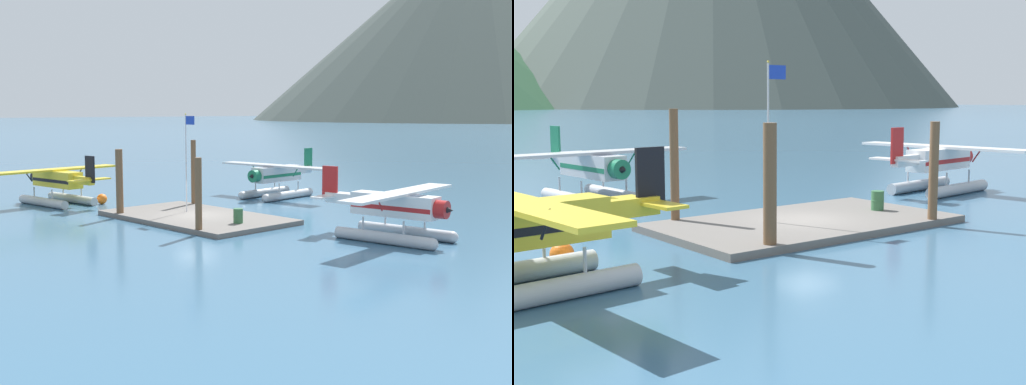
% 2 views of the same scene
% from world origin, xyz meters
% --- Properties ---
extents(ground_plane, '(1200.00, 1200.00, 0.00)m').
position_xyz_m(ground_plane, '(0.00, 0.00, 0.00)').
color(ground_plane, '#38607F').
extents(dock_platform, '(12.42, 7.01, 0.30)m').
position_xyz_m(dock_platform, '(0.00, 0.00, 0.15)').
color(dock_platform, '#66605B').
rests_on(dock_platform, ground).
extents(piling_near_left, '(0.47, 0.47, 4.50)m').
position_xyz_m(piling_near_left, '(-4.21, -3.03, 2.25)').
color(piling_near_left, brown).
rests_on(piling_near_left, ground).
extents(piling_near_right, '(0.39, 0.39, 4.39)m').
position_xyz_m(piling_near_right, '(4.27, -3.26, 2.20)').
color(piling_near_right, brown).
rests_on(piling_near_right, ground).
extents(piling_far_left, '(0.37, 0.37, 4.92)m').
position_xyz_m(piling_far_left, '(-4.31, 3.27, 2.46)').
color(piling_far_left, brown).
rests_on(piling_far_left, ground).
extents(flagpole, '(0.95, 0.10, 6.53)m').
position_xyz_m(flagpole, '(-1.45, 0.46, 4.33)').
color(flagpole, silver).
rests_on(flagpole, dock_platform).
extents(fuel_drum, '(0.62, 0.62, 0.88)m').
position_xyz_m(fuel_drum, '(4.23, -0.18, 0.74)').
color(fuel_drum, '#33663D').
rests_on(fuel_drum, dock_platform).
extents(mooring_buoy, '(0.77, 0.77, 0.77)m').
position_xyz_m(mooring_buoy, '(-10.66, -0.49, 0.39)').
color(mooring_buoy, orange).
rests_on(mooring_buoy, ground).
extents(seaplane_yellow_port_aft, '(7.97, 10.48, 3.84)m').
position_xyz_m(seaplane_yellow_port_aft, '(-12.76, -3.00, 1.58)').
color(seaplane_yellow_port_aft, '#B7BABF').
rests_on(seaplane_yellow_port_aft, ground).
extents(seaplane_silver_bow_left, '(10.48, 7.97, 3.84)m').
position_xyz_m(seaplane_silver_bow_left, '(-4.19, 11.75, 1.58)').
color(seaplane_silver_bow_left, '#B7BABF').
rests_on(seaplane_silver_bow_left, ground).
extents(seaplane_white_stbd_fwd, '(7.95, 10.49, 3.84)m').
position_xyz_m(seaplane_white_stbd_fwd, '(12.99, 3.30, 1.58)').
color(seaplane_white_stbd_fwd, '#B7BABF').
rests_on(seaplane_white_stbd_fwd, ground).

